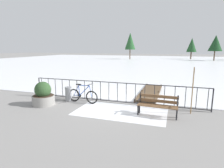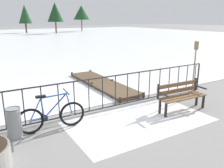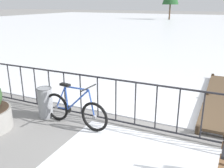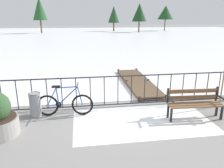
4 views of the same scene
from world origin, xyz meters
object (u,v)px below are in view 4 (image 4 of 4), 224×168
Objects in this scene: bicycle_near_railing at (65,104)px; park_bench at (194,101)px; trash_bin at (35,104)px; oar_upright at (224,74)px.

park_bench is (3.79, -0.71, 0.14)m from bicycle_near_railing.
park_bench is 2.21× the size of trash_bin.
bicycle_near_railing is at bearing -5.21° from trash_bin.
oar_upright reaches higher than park_bench.
park_bench is 1.61m from oar_upright.
trash_bin is at bearing 174.79° from bicycle_near_railing.
trash_bin is at bearing 170.34° from park_bench.
oar_upright reaches higher than trash_bin.
trash_bin is at bearing 178.83° from oar_upright.
oar_upright is (5.99, -0.12, 0.76)m from trash_bin.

